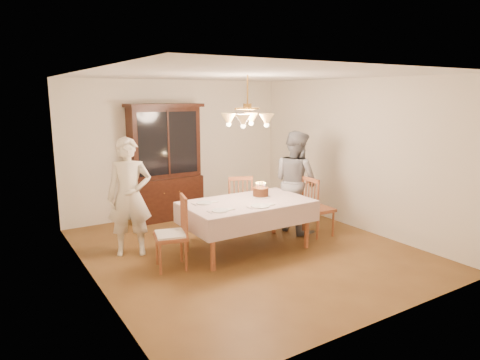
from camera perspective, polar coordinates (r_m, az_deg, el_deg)
ground at (r=6.62m, az=0.93°, el=-9.23°), size 5.00×5.00×0.00m
room_shell at (r=6.24m, az=0.98°, el=4.48°), size 5.00×5.00×5.00m
dining_table at (r=6.42m, az=0.95°, el=-3.51°), size 1.90×1.10×0.76m
china_hutch at (r=8.14m, az=-9.91°, el=2.09°), size 1.38×0.54×2.16m
chair_far_side at (r=7.32m, az=-0.18°, el=-3.57°), size 0.56×0.55×1.00m
chair_left_end at (r=5.88m, az=-9.15°, el=-7.40°), size 0.52×0.53×1.00m
chair_right_end at (r=7.24m, az=10.34°, el=-3.92°), size 0.43×0.45×1.00m
elderly_woman at (r=6.41m, az=-14.51°, el=-2.19°), size 0.74×0.62×1.74m
adult_in_grey at (r=7.35m, az=7.42°, el=-0.21°), size 0.72×0.89×1.73m
birthday_cake at (r=6.67m, az=2.77°, el=-1.65°), size 0.30×0.30×0.23m
place_setting_near_left at (r=5.88m, az=-2.56°, el=-4.08°), size 0.38×0.23×0.02m
place_setting_near_right at (r=6.12m, az=2.81°, el=-3.47°), size 0.42×0.27×0.02m
place_setting_far_left at (r=6.30m, az=-4.66°, el=-3.05°), size 0.38×0.23×0.02m
chandelier at (r=6.21m, az=0.99°, el=8.10°), size 0.62×0.62×0.73m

